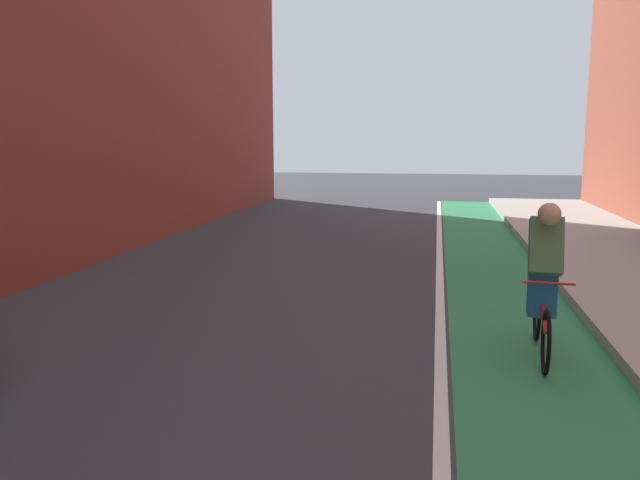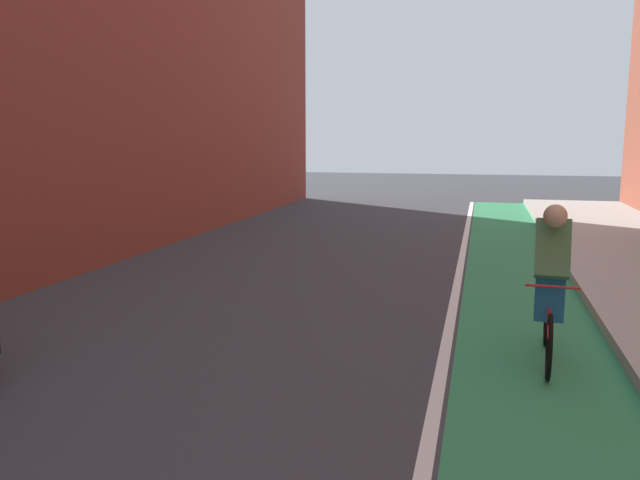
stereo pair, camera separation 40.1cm
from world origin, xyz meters
name	(u,v)px [view 2 (the right image)]	position (x,y,z in m)	size (l,w,h in m)	color
ground_plane	(187,408)	(0.00, 12.00, 0.00)	(70.41, 70.41, 0.00)	#38383D
bike_lane_paint	(535,357)	(2.89, 14.00, 0.00)	(1.60, 32.00, 0.00)	#2D8451
lane_divider_stripe	(445,350)	(1.99, 14.00, 0.00)	(0.12, 32.00, 0.00)	white
cyclist_trailing	(551,282)	(2.99, 13.93, 0.80)	(0.48, 1.67, 1.59)	black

